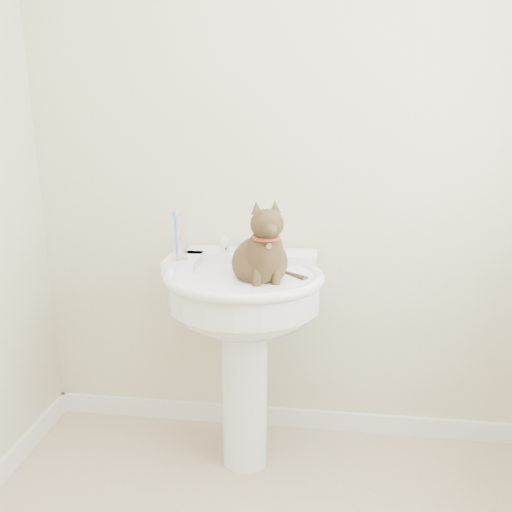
% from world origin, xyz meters
% --- Properties ---
extents(wall_back, '(2.20, 0.00, 2.50)m').
position_xyz_m(wall_back, '(0.00, 1.10, 1.25)').
color(wall_back, beige).
rests_on(wall_back, ground).
extents(baseboard_back, '(2.20, 0.02, 0.09)m').
position_xyz_m(baseboard_back, '(0.00, 1.09, 0.04)').
color(baseboard_back, white).
rests_on(baseboard_back, floor).
extents(pedestal_sink, '(0.63, 0.62, 0.86)m').
position_xyz_m(pedestal_sink, '(-0.15, 0.81, 0.68)').
color(pedestal_sink, white).
rests_on(pedestal_sink, floor).
extents(faucet, '(0.28, 0.12, 0.14)m').
position_xyz_m(faucet, '(-0.15, 0.96, 0.91)').
color(faucet, silver).
rests_on(faucet, pedestal_sink).
extents(soap_bar, '(0.10, 0.07, 0.03)m').
position_xyz_m(soap_bar, '(-0.13, 1.05, 0.88)').
color(soap_bar, orange).
rests_on(soap_bar, pedestal_sink).
extents(toothbrush_cup, '(0.07, 0.07, 0.18)m').
position_xyz_m(toothbrush_cup, '(-0.41, 0.84, 0.91)').
color(toothbrush_cup, silver).
rests_on(toothbrush_cup, pedestal_sink).
extents(cat, '(0.23, 0.29, 0.42)m').
position_xyz_m(cat, '(-0.08, 0.77, 0.91)').
color(cat, brown).
rests_on(cat, pedestal_sink).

